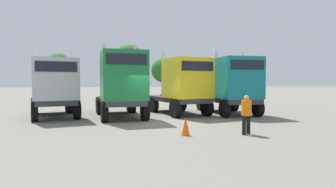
{
  "coord_description": "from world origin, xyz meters",
  "views": [
    {
      "loc": [
        -2.7,
        -14.81,
        2.16
      ],
      "look_at": [
        1.66,
        3.81,
        1.34
      ],
      "focal_mm": 30.71,
      "sensor_mm": 36.0,
      "label": 1
    }
  ],
  "objects_px": {
    "semi_truck_silver": "(55,87)",
    "semi_truck_yellow": "(183,85)",
    "traffic_cone_near": "(186,127)",
    "semi_truck_teal": "(234,85)",
    "visitor_in_hivis": "(246,112)",
    "semi_truck_green": "(122,84)"
  },
  "relations": [
    {
      "from": "semi_truck_silver",
      "to": "semi_truck_yellow",
      "type": "bearing_deg",
      "value": 76.38
    },
    {
      "from": "semi_truck_yellow",
      "to": "traffic_cone_near",
      "type": "bearing_deg",
      "value": -27.01
    },
    {
      "from": "semi_truck_yellow",
      "to": "semi_truck_teal",
      "type": "height_order",
      "value": "semi_truck_teal"
    },
    {
      "from": "semi_truck_yellow",
      "to": "visitor_in_hivis",
      "type": "xyz_separation_m",
      "value": [
        0.61,
        -7.16,
        -0.99
      ]
    },
    {
      "from": "visitor_in_hivis",
      "to": "traffic_cone_near",
      "type": "distance_m",
      "value": 2.56
    },
    {
      "from": "semi_truck_silver",
      "to": "visitor_in_hivis",
      "type": "distance_m",
      "value": 11.24
    },
    {
      "from": "semi_truck_yellow",
      "to": "visitor_in_hivis",
      "type": "height_order",
      "value": "semi_truck_yellow"
    },
    {
      "from": "semi_truck_silver",
      "to": "visitor_in_hivis",
      "type": "bearing_deg",
      "value": 36.76
    },
    {
      "from": "semi_truck_green",
      "to": "visitor_in_hivis",
      "type": "distance_m",
      "value": 7.79
    },
    {
      "from": "semi_truck_green",
      "to": "traffic_cone_near",
      "type": "height_order",
      "value": "semi_truck_green"
    },
    {
      "from": "semi_truck_green",
      "to": "visitor_in_hivis",
      "type": "height_order",
      "value": "semi_truck_green"
    },
    {
      "from": "semi_truck_teal",
      "to": "traffic_cone_near",
      "type": "distance_m",
      "value": 8.04
    },
    {
      "from": "semi_truck_silver",
      "to": "semi_truck_green",
      "type": "xyz_separation_m",
      "value": [
        3.85,
        -1.17,
        0.16
      ]
    },
    {
      "from": "semi_truck_green",
      "to": "visitor_in_hivis",
      "type": "bearing_deg",
      "value": 32.45
    },
    {
      "from": "semi_truck_green",
      "to": "traffic_cone_near",
      "type": "xyz_separation_m",
      "value": [
        2.1,
        -5.85,
        -1.66
      ]
    },
    {
      "from": "semi_truck_silver",
      "to": "semi_truck_green",
      "type": "bearing_deg",
      "value": 61.12
    },
    {
      "from": "visitor_in_hivis",
      "to": "traffic_cone_near",
      "type": "bearing_deg",
      "value": 57.6
    },
    {
      "from": "semi_truck_silver",
      "to": "semi_truck_yellow",
      "type": "relative_size",
      "value": 1.0
    },
    {
      "from": "semi_truck_yellow",
      "to": "visitor_in_hivis",
      "type": "distance_m",
      "value": 7.26
    },
    {
      "from": "semi_truck_green",
      "to": "semi_truck_yellow",
      "type": "distance_m",
      "value": 4.08
    },
    {
      "from": "semi_truck_silver",
      "to": "semi_truck_yellow",
      "type": "distance_m",
      "value": 7.81
    },
    {
      "from": "semi_truck_yellow",
      "to": "visitor_in_hivis",
      "type": "relative_size",
      "value": 3.85
    }
  ]
}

